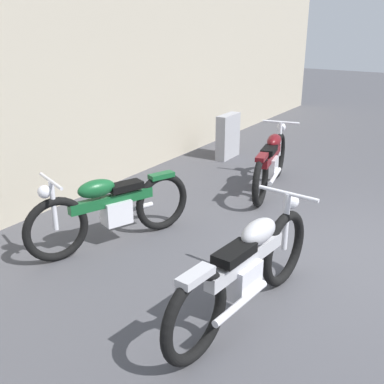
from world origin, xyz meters
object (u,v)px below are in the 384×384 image
Objects in this scene: motorcycle_green at (111,208)px; motorcycle_silver at (247,269)px; stone_marker at (228,136)px.

motorcycle_silver is at bearing 98.44° from motorcycle_green.
motorcycle_silver reaches higher than stone_marker.
motorcycle_silver reaches higher than motorcycle_green.
stone_marker is at bearing -150.49° from motorcycle_green.
motorcycle_silver is at bearing -149.50° from stone_marker.
stone_marker is 0.38× the size of motorcycle_silver.
motorcycle_silver is 1.10× the size of motorcycle_green.
motorcycle_green is at bearing 83.05° from motorcycle_silver.
stone_marker is 0.42× the size of motorcycle_green.
stone_marker is at bearing 35.82° from motorcycle_silver.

